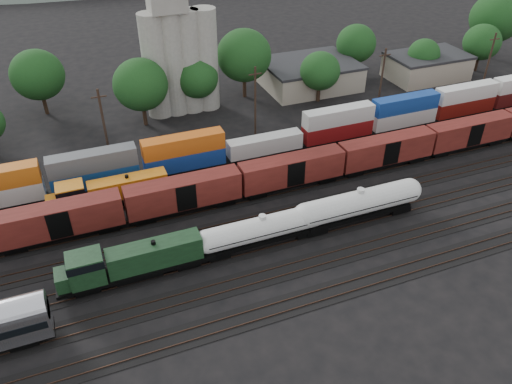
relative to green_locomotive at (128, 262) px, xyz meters
name	(u,v)px	position (x,y,z in m)	size (l,w,h in m)	color
ground	(231,226)	(13.64, 5.00, -2.62)	(600.00, 600.00, 0.00)	black
tracks	(231,226)	(13.64, 5.00, -2.58)	(180.00, 33.20, 0.20)	black
green_locomotive	(128,262)	(0.00, 0.00, 0.00)	(17.41, 3.07, 4.61)	black
tank_car_a	(262,229)	(15.89, 0.00, -0.05)	(16.51, 2.96, 4.33)	silver
tank_car_b	(359,204)	(29.11, 0.00, 0.20)	(18.22, 3.26, 4.78)	silver
orange_locomotive	(106,192)	(-0.31, 15.00, -0.15)	(17.28, 2.88, 4.32)	black
boxcar_string	(340,160)	(32.08, 10.00, 0.49)	(184.40, 2.90, 4.20)	black
container_wall	(276,137)	(26.30, 20.00, 0.36)	(186.43, 2.60, 5.80)	black
grain_silo	(179,51)	(16.92, 41.00, 8.63)	(13.40, 5.00, 29.00)	gray
industrial_sheds	(202,96)	(20.27, 40.25, -0.07)	(119.38, 17.26, 5.10)	#9E937F
tree_band	(201,69)	(20.71, 41.15, 4.85)	(162.86, 23.54, 14.51)	black
utility_poles	(183,113)	(13.64, 27.00, 3.59)	(122.20, 0.36, 12.00)	black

